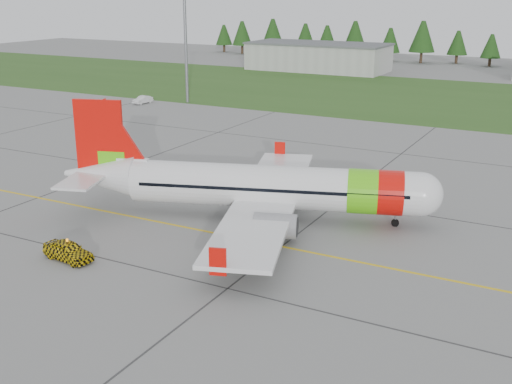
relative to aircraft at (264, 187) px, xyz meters
The scene contains 9 objects.
ground 14.41m from the aircraft, 115.05° to the right, with size 320.00×320.00×0.00m, color gray.
aircraft is the anchor object (origin of this frame).
follow_me_car 16.41m from the aircraft, 120.48° to the right, with size 1.65×1.40×4.11m, color yellow.
service_van 59.92m from the aircraft, 137.24° to the left, with size 1.36×1.28×3.90m, color silver.
grass_strip 69.50m from the aircraft, 94.95° to the left, with size 320.00×50.00×0.03m, color #30561E.
taxi_guideline 8.17m from the aircraft, 141.22° to the right, with size 120.00×0.25×0.02m, color gold.
hangar_west 103.64m from the aircraft, 110.32° to the left, with size 32.00×14.00×6.00m, color #A8A8A3.
floodlight_mast 59.47m from the aircraft, 130.05° to the left, with size 0.50×0.50×20.00m, color slate.
treeline 125.35m from the aircraft, 92.74° to the left, with size 160.00×8.00×10.00m, color #1C3F14, non-canonical shape.
Camera 1 is at (29.20, -32.14, 18.40)m, focal length 45.00 mm.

